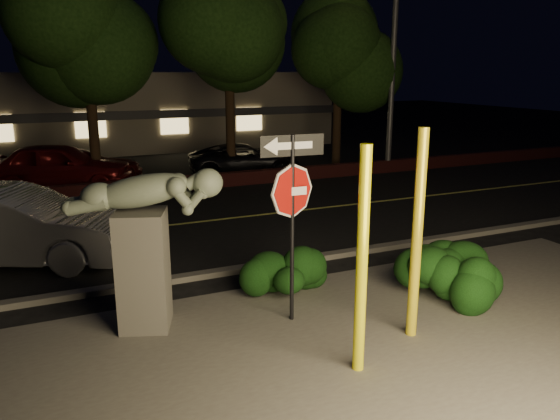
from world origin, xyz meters
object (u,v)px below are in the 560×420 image
object	(u,v)px
parked_car_red	(60,166)
parked_car_darkred	(81,166)
yellow_pole_left	(362,263)
silver_sedan	(13,227)
parked_car_dark	(244,159)
yellow_pole_right	(417,236)
streetlight	(391,1)
signpost	(292,192)
sculpture	(144,232)

from	to	relation	value
parked_car_red	parked_car_darkred	distance (m)	1.09
parked_car_darkred	parked_car_red	bearing A→B (deg)	129.61
yellow_pole_left	silver_sedan	distance (m)	8.21
parked_car_red	parked_car_dark	size ratio (longest dim) A/B	1.10
yellow_pole_left	silver_sedan	size ratio (longest dim) A/B	0.63
yellow_pole_left	yellow_pole_right	world-z (taller)	yellow_pole_right
streetlight	silver_sedan	bearing A→B (deg)	-163.80
yellow_pole_right	parked_car_dark	distance (m)	14.40
signpost	silver_sedan	world-z (taller)	signpost
streetlight	parked_car_dark	world-z (taller)	streetlight
parked_car_dark	yellow_pole_right	bearing A→B (deg)	178.72
silver_sedan	streetlight	bearing A→B (deg)	-41.99
silver_sedan	yellow_pole_right	bearing A→B (deg)	-112.26
sculpture	parked_car_darkred	distance (m)	12.89
yellow_pole_left	parked_car_darkred	world-z (taller)	yellow_pole_left
yellow_pole_left	yellow_pole_right	bearing A→B (deg)	22.29
yellow_pole_right	silver_sedan	xyz separation A→B (m)	(-5.84, 6.27, -0.82)
parked_car_red	parked_car_dark	xyz separation A→B (m)	(6.95, 0.06, -0.21)
signpost	sculpture	distance (m)	2.44
yellow_pole_right	signpost	distance (m)	2.06
signpost	silver_sedan	xyz separation A→B (m)	(-4.32, 5.00, -1.40)
silver_sedan	parked_car_darkred	xyz separation A→B (m)	(2.06, 8.59, -0.19)
parked_car_dark	silver_sedan	bearing A→B (deg)	142.11
yellow_pole_left	sculpture	world-z (taller)	yellow_pole_left
parked_car_red	parked_car_darkred	world-z (taller)	parked_car_red
sculpture	streetlight	distance (m)	16.13
parked_car_red	yellow_pole_left	bearing A→B (deg)	-147.69
yellow_pole_right	signpost	xyz separation A→B (m)	(-1.52, 1.27, 0.58)
yellow_pole_left	parked_car_dark	xyz separation A→B (m)	(3.75, 14.71, -0.99)
streetlight	parked_car_dark	xyz separation A→B (m)	(-5.33, 2.06, -6.07)
yellow_pole_left	signpost	size ratio (longest dim) A/B	1.02
parked_car_red	parked_car_darkred	xyz separation A→B (m)	(0.75, 0.76, -0.18)
signpost	sculpture	world-z (taller)	signpost
yellow_pole_left	signpost	distance (m)	1.93
parked_car_red	parked_car_darkred	size ratio (longest dim) A/B	1.09
silver_sedan	parked_car_dark	xyz separation A→B (m)	(8.26, 7.89, -0.22)
parked_car_dark	sculpture	bearing A→B (deg)	161.44
yellow_pole_right	parked_car_darkred	size ratio (longest dim) A/B	0.74
yellow_pole_right	signpost	bearing A→B (deg)	140.16
yellow_pole_right	parked_car_red	distance (m)	14.83
yellow_pole_left	parked_car_dark	size ratio (longest dim) A/B	0.72
yellow_pole_right	silver_sedan	world-z (taller)	yellow_pole_right
yellow_pole_left	signpost	world-z (taller)	yellow_pole_left
signpost	parked_car_dark	distance (m)	13.58
silver_sedan	signpost	bearing A→B (deg)	-114.41
signpost	streetlight	xyz separation A→B (m)	(9.27, 10.84, 4.45)
signpost	parked_car_dark	world-z (taller)	signpost
parked_car_dark	signpost	bearing A→B (deg)	171.44
yellow_pole_right	parked_car_dark	world-z (taller)	yellow_pole_right
sculpture	parked_car_dark	size ratio (longest dim) A/B	0.59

